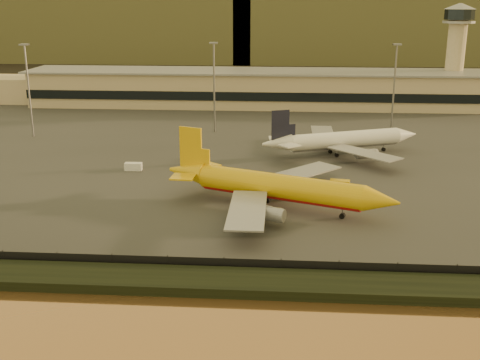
% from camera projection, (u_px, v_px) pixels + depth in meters
% --- Properties ---
extents(ground, '(900.00, 900.00, 0.00)m').
position_uv_depth(ground, '(220.00, 238.00, 97.41)').
color(ground, black).
rests_on(ground, ground).
extents(embankment, '(320.00, 7.00, 1.40)m').
position_uv_depth(embankment, '(206.00, 282.00, 80.98)').
color(embankment, black).
rests_on(embankment, ground).
extents(tarmac, '(320.00, 220.00, 0.20)m').
position_uv_depth(tarmac, '(252.00, 122.00, 188.05)').
color(tarmac, '#2D2D2D').
rests_on(tarmac, ground).
extents(perimeter_fence, '(300.00, 0.05, 2.20)m').
position_uv_depth(perimeter_fence, '(210.00, 265.00, 84.62)').
color(perimeter_fence, black).
rests_on(perimeter_fence, tarmac).
extents(terminal_building, '(202.00, 25.00, 12.60)m').
position_uv_depth(terminal_building, '(216.00, 88.00, 216.45)').
color(terminal_building, tan).
rests_on(terminal_building, tarmac).
extents(control_tower, '(11.20, 11.20, 35.50)m').
position_uv_depth(control_tower, '(456.00, 45.00, 211.22)').
color(control_tower, tan).
rests_on(control_tower, tarmac).
extents(apron_light_masts, '(152.20, 12.20, 25.40)m').
position_uv_depth(apron_light_masts, '(303.00, 81.00, 163.38)').
color(apron_light_masts, slate).
rests_on(apron_light_masts, tarmac).
extents(distant_hills, '(470.00, 160.00, 70.00)m').
position_uv_depth(distant_hills, '(242.00, 7.00, 414.29)').
color(distant_hills, olive).
rests_on(distant_hills, ground).
extents(dhl_cargo_jet, '(43.60, 41.27, 13.54)m').
position_uv_depth(dhl_cargo_jet, '(276.00, 187.00, 109.82)').
color(dhl_cargo_jet, '#DAA60B').
rests_on(dhl_cargo_jet, tarmac).
extents(white_narrowbody_jet, '(40.08, 37.83, 12.00)m').
position_uv_depth(white_narrowbody_jet, '(342.00, 140.00, 147.85)').
color(white_narrowbody_jet, white).
rests_on(white_narrowbody_jet, tarmac).
extents(gse_vehicle_yellow, '(4.21, 2.47, 1.78)m').
position_uv_depth(gse_vehicle_yellow, '(340.00, 184.00, 122.03)').
color(gse_vehicle_yellow, '#DAA60B').
rests_on(gse_vehicle_yellow, tarmac).
extents(gse_vehicle_white, '(3.84, 1.79, 1.71)m').
position_uv_depth(gse_vehicle_white, '(133.00, 167.00, 135.04)').
color(gse_vehicle_white, white).
rests_on(gse_vehicle_white, tarmac).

